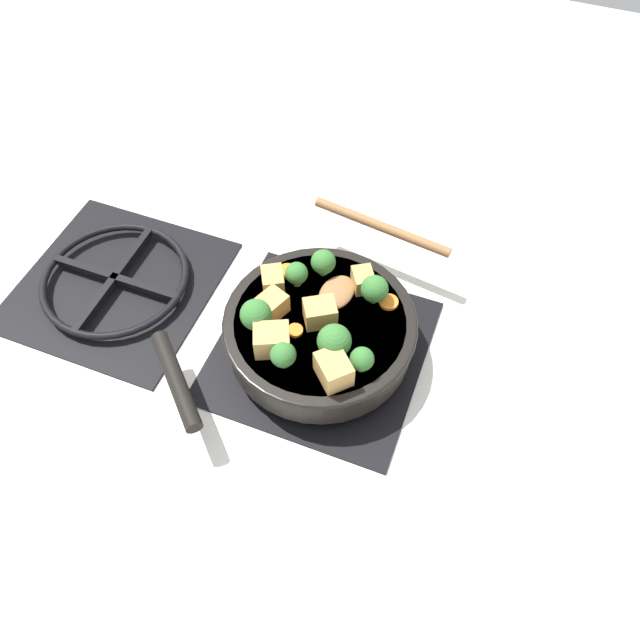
# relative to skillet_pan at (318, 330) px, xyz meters

# --- Properties ---
(ground_plane) EXTENTS (2.40, 2.40, 0.00)m
(ground_plane) POSITION_rel_skillet_pan_xyz_m (0.00, -0.00, -0.06)
(ground_plane) COLOR white
(front_burner_grate) EXTENTS (0.31, 0.31, 0.03)m
(front_burner_grate) POSITION_rel_skillet_pan_xyz_m (0.00, -0.00, -0.05)
(front_burner_grate) COLOR black
(front_burner_grate) RESTS_ON ground_plane
(rear_burner_grate) EXTENTS (0.31, 0.31, 0.03)m
(rear_burner_grate) POSITION_rel_skillet_pan_xyz_m (0.00, 0.36, -0.05)
(rear_burner_grate) COLOR black
(rear_burner_grate) RESTS_ON ground_plane
(skillet_pan) EXTENTS (0.36, 0.36, 0.06)m
(skillet_pan) POSITION_rel_skillet_pan_xyz_m (0.00, 0.00, 0.00)
(skillet_pan) COLOR black
(skillet_pan) RESTS_ON front_burner_grate
(wooden_spoon) EXTENTS (0.21, 0.23, 0.02)m
(wooden_spoon) POSITION_rel_skillet_pan_xyz_m (0.14, -0.02, 0.03)
(wooden_spoon) COLOR olive
(wooden_spoon) RESTS_ON skillet_pan
(tofu_cube_center_large) EXTENTS (0.05, 0.04, 0.03)m
(tofu_cube_center_large) POSITION_rel_skillet_pan_xyz_m (0.08, -0.04, 0.04)
(tofu_cube_center_large) COLOR tan
(tofu_cube_center_large) RESTS_ON skillet_pan
(tofu_cube_near_handle) EXTENTS (0.06, 0.06, 0.04)m
(tofu_cube_near_handle) POSITION_rel_skillet_pan_xyz_m (-0.07, 0.04, 0.04)
(tofu_cube_near_handle) COLOR tan
(tofu_cube_near_handle) RESTS_ON skillet_pan
(tofu_cube_east_chunk) EXTENTS (0.05, 0.06, 0.04)m
(tofu_cube_east_chunk) POSITION_rel_skillet_pan_xyz_m (0.01, 0.00, 0.04)
(tofu_cube_east_chunk) COLOR tan
(tofu_cube_east_chunk) RESTS_ON skillet_pan
(tofu_cube_west_chunk) EXTENTS (0.05, 0.05, 0.03)m
(tofu_cube_west_chunk) POSITION_rel_skillet_pan_xyz_m (0.03, 0.08, 0.04)
(tofu_cube_west_chunk) COLOR tan
(tofu_cube_west_chunk) RESTS_ON skillet_pan
(tofu_cube_back_piece) EXTENTS (0.05, 0.05, 0.03)m
(tofu_cube_back_piece) POSITION_rel_skillet_pan_xyz_m (-0.01, 0.07, 0.04)
(tofu_cube_back_piece) COLOR tan
(tofu_cube_back_piece) RESTS_ON skillet_pan
(tofu_cube_front_piece) EXTENTS (0.06, 0.06, 0.04)m
(tofu_cube_front_piece) POSITION_rel_skillet_pan_xyz_m (-0.08, -0.05, 0.04)
(tofu_cube_front_piece) COLOR tan
(tofu_cube_front_piece) RESTS_ON skillet_pan
(broccoli_floret_near_spoon) EXTENTS (0.03, 0.03, 0.04)m
(broccoli_floret_near_spoon) POSITION_rel_skillet_pan_xyz_m (0.05, 0.05, 0.05)
(broccoli_floret_near_spoon) COLOR #709956
(broccoli_floret_near_spoon) RESTS_ON skillet_pan
(broccoli_floret_center_top) EXTENTS (0.03, 0.03, 0.04)m
(broccoli_floret_center_top) POSITION_rel_skillet_pan_xyz_m (-0.05, -0.08, 0.05)
(broccoli_floret_center_top) COLOR #709956
(broccoli_floret_center_top) RESTS_ON skillet_pan
(broccoli_floret_east_rim) EXTENTS (0.04, 0.04, 0.05)m
(broccoli_floret_east_rim) POSITION_rel_skillet_pan_xyz_m (0.06, -0.06, 0.05)
(broccoli_floret_east_rim) COLOR #709956
(broccoli_floret_east_rim) RESTS_ON skillet_pan
(broccoli_floret_west_rim) EXTENTS (0.05, 0.05, 0.05)m
(broccoli_floret_west_rim) POSITION_rel_skillet_pan_xyz_m (-0.04, -0.04, 0.05)
(broccoli_floret_west_rim) COLOR #709956
(broccoli_floret_west_rim) RESTS_ON skillet_pan
(broccoli_floret_north_edge) EXTENTS (0.04, 0.04, 0.04)m
(broccoli_floret_north_edge) POSITION_rel_skillet_pan_xyz_m (-0.09, 0.02, 0.05)
(broccoli_floret_north_edge) COLOR #709956
(broccoli_floret_north_edge) RESTS_ON skillet_pan
(broccoli_floret_south_cluster) EXTENTS (0.04, 0.04, 0.05)m
(broccoli_floret_south_cluster) POSITION_rel_skillet_pan_xyz_m (-0.04, 0.08, 0.05)
(broccoli_floret_south_cluster) COLOR #709956
(broccoli_floret_south_cluster) RESTS_ON skillet_pan
(broccoli_floret_mid_floret) EXTENTS (0.04, 0.04, 0.04)m
(broccoli_floret_mid_floret) POSITION_rel_skillet_pan_xyz_m (0.09, 0.02, 0.05)
(broccoli_floret_mid_floret) COLOR #709956
(broccoli_floret_mid_floret) RESTS_ON skillet_pan
(carrot_slice_orange_thin) EXTENTS (0.03, 0.03, 0.01)m
(carrot_slice_orange_thin) POSITION_rel_skillet_pan_xyz_m (0.07, -0.08, 0.03)
(carrot_slice_orange_thin) COLOR orange
(carrot_slice_orange_thin) RESTS_ON skillet_pan
(carrot_slice_near_center) EXTENTS (0.02, 0.02, 0.01)m
(carrot_slice_near_center) POSITION_rel_skillet_pan_xyz_m (-0.03, 0.02, 0.03)
(carrot_slice_near_center) COLOR orange
(carrot_slice_near_center) RESTS_ON skillet_pan
(carrot_slice_edge_slice) EXTENTS (0.03, 0.03, 0.01)m
(carrot_slice_edge_slice) POSITION_rel_skillet_pan_xyz_m (0.07, 0.08, 0.03)
(carrot_slice_edge_slice) COLOR orange
(carrot_slice_edge_slice) RESTS_ON skillet_pan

